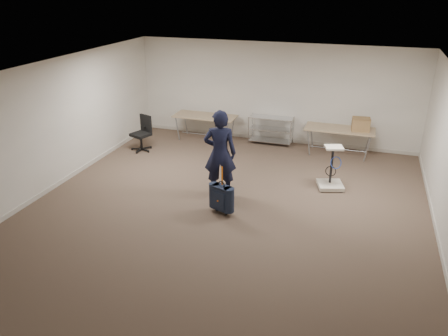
% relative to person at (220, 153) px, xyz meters
% --- Properties ---
extents(ground, '(9.00, 9.00, 0.00)m').
position_rel_person_xyz_m(ground, '(0.34, -0.72, -0.95)').
color(ground, '#4C3B2E').
rests_on(ground, ground).
extents(room_shell, '(8.00, 9.00, 9.00)m').
position_rel_person_xyz_m(room_shell, '(0.34, 0.67, -0.90)').
color(room_shell, silver).
rests_on(room_shell, ground).
extents(folding_table_left, '(1.80, 0.75, 0.73)m').
position_rel_person_xyz_m(folding_table_left, '(-1.56, 3.23, -0.27)').
color(folding_table_left, '#8E7257').
rests_on(folding_table_left, ground).
extents(folding_table_right, '(1.80, 0.75, 0.73)m').
position_rel_person_xyz_m(folding_table_right, '(2.24, 3.23, -0.27)').
color(folding_table_right, '#8E7257').
rests_on(folding_table_right, ground).
extents(wire_shelf, '(1.22, 0.47, 0.80)m').
position_rel_person_xyz_m(wire_shelf, '(0.34, 3.48, -0.51)').
color(wire_shelf, silver).
rests_on(wire_shelf, ground).
extents(person, '(0.78, 0.61, 1.90)m').
position_rel_person_xyz_m(person, '(0.00, 0.00, 0.00)').
color(person, black).
rests_on(person, ground).
extents(suitcase, '(0.42, 0.33, 1.02)m').
position_rel_person_xyz_m(suitcase, '(0.31, -0.82, -0.61)').
color(suitcase, '#161F32').
rests_on(suitcase, ground).
extents(office_chair, '(0.58, 0.59, 0.96)m').
position_rel_person_xyz_m(office_chair, '(-2.90, 1.89, -0.66)').
color(office_chair, black).
rests_on(office_chair, ground).
extents(equipment_cart, '(0.68, 0.68, 0.99)m').
position_rel_person_xyz_m(equipment_cart, '(2.27, 1.06, -0.69)').
color(equipment_cart, beige).
rests_on(equipment_cart, ground).
extents(cardboard_box, '(0.48, 0.38, 0.34)m').
position_rel_person_xyz_m(cardboard_box, '(2.76, 3.22, -0.05)').
color(cardboard_box, olive).
rests_on(cardboard_box, folding_table_right).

